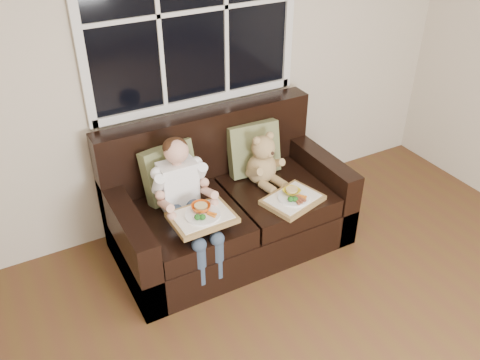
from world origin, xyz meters
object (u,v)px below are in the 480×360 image
loveseat (227,207)px  teddy_bear (263,163)px  child (184,192)px  tray_left (202,216)px  tray_right (293,199)px

loveseat → teddy_bear: 0.43m
loveseat → child: child is taller
teddy_bear → tray_left: (-0.65, -0.33, -0.04)m
teddy_bear → tray_left: size_ratio=1.01×
loveseat → tray_right: (0.35, -0.35, 0.17)m
loveseat → child: (-0.38, -0.12, 0.33)m
loveseat → child: size_ratio=2.03×
child → tray_left: child is taller
loveseat → teddy_bear: loveseat is taller
tray_left → tray_right: 0.71m
loveseat → tray_left: size_ratio=4.13×
child → tray_right: 0.78m
loveseat → child: bearing=-162.6°
loveseat → tray_left: (-0.35, -0.34, 0.27)m
loveseat → tray_right: loveseat is taller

